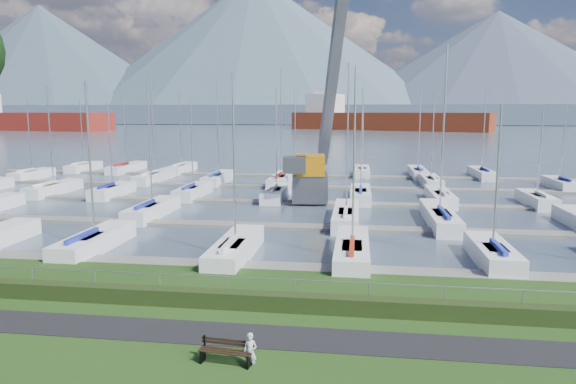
# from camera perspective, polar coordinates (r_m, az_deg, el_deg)

# --- Properties ---
(path) EXTENTS (160.00, 2.00, 0.04)m
(path) POSITION_cam_1_polar(r_m,az_deg,el_deg) (19.76, -6.11, -15.49)
(path) COLOR black
(path) RESTS_ON grass
(water) EXTENTS (800.00, 540.00, 0.20)m
(water) POSITION_cam_1_polar(r_m,az_deg,el_deg) (280.61, 6.91, 7.17)
(water) COLOR #414F60
(hedge) EXTENTS (80.00, 0.70, 0.70)m
(hedge) POSITION_cam_1_polar(r_m,az_deg,el_deg) (21.96, -4.47, -11.92)
(hedge) COLOR #212F11
(hedge) RESTS_ON grass
(fence) EXTENTS (80.00, 0.04, 0.04)m
(fence) POSITION_cam_1_polar(r_m,az_deg,el_deg) (22.05, -4.27, -9.49)
(fence) COLOR #989AA0
(fence) RESTS_ON grass
(foothill) EXTENTS (900.00, 80.00, 12.00)m
(foothill) POSITION_cam_1_polar(r_m,az_deg,el_deg) (350.47, 7.12, 8.57)
(foothill) COLOR #4A586C
(foothill) RESTS_ON water
(mountains) EXTENTS (1190.00, 360.00, 115.00)m
(mountains) POSITION_cam_1_polar(r_m,az_deg,el_deg) (426.81, 8.37, 14.07)
(mountains) COLOR #3F4C5C
(mountains) RESTS_ON water
(docks) EXTENTS (90.00, 41.60, 0.25)m
(docks) POSITION_cam_1_polar(r_m,az_deg,el_deg) (47.40, 2.29, -1.22)
(docks) COLOR slate
(docks) RESTS_ON water
(bench_right) EXTENTS (1.83, 0.60, 0.85)m
(bench_right) POSITION_cam_1_polar(r_m,az_deg,el_deg) (17.64, -6.89, -17.18)
(bench_right) COLOR black
(bench_right) RESTS_ON grass
(person) EXTENTS (0.50, 0.37, 1.25)m
(person) POSITION_cam_1_polar(r_m,az_deg,el_deg) (17.36, -4.23, -16.83)
(person) COLOR silver
(person) RESTS_ON grass
(crane) EXTENTS (6.09, 13.23, 22.35)m
(crane) POSITION_cam_1_polar(r_m,az_deg,el_deg) (48.19, 3.18, 5.58)
(crane) COLOR #56585D
(crane) RESTS_ON water
(cargo_ship_west) EXTENTS (81.44, 31.35, 21.50)m
(cargo_ship_west) POSITION_cam_1_polar(r_m,az_deg,el_deg) (261.88, -27.70, 7.00)
(cargo_ship_west) COLOR maroon
(cargo_ship_west) RESTS_ON water
(cargo_ship_mid) EXTENTS (89.02, 50.03, 21.50)m
(cargo_ship_mid) POSITION_cam_1_polar(r_m,az_deg,el_deg) (237.53, 10.01, 7.76)
(cargo_ship_mid) COLOR maroon
(cargo_ship_mid) RESTS_ON water
(sailboat_fleet) EXTENTS (75.68, 49.46, 13.47)m
(sailboat_fleet) POSITION_cam_1_polar(r_m,az_deg,el_deg) (50.15, 1.05, 5.80)
(sailboat_fleet) COLOR silver
(sailboat_fleet) RESTS_ON water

